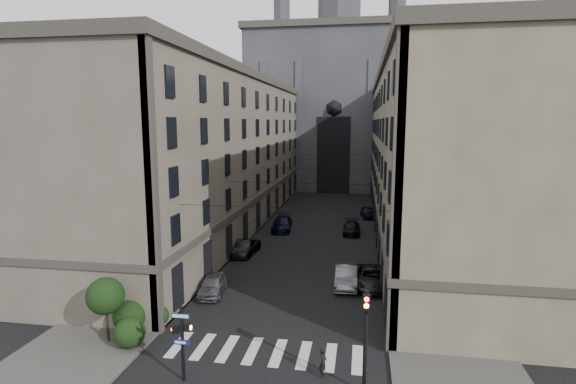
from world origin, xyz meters
The scene contains 19 objects.
sidewalk_left centered at (-10.50, 36.00, 0.07)m, with size 7.00×80.00×0.15m, color #383533.
sidewalk_right centered at (10.50, 36.00, 0.07)m, with size 7.00×80.00×0.15m, color #383533.
zebra_crossing centered at (0.00, 5.00, 0.01)m, with size 11.00×3.20×0.01m, color beige.
building_left centered at (-13.44, 36.00, 9.34)m, with size 13.60×60.60×18.85m.
building_right centered at (13.44, 36.00, 9.34)m, with size 13.60×60.60×18.85m.
gothic_tower centered at (0.00, 74.96, 17.80)m, with size 35.00×23.00×58.00m.
pedestrian_signal_left centered at (-3.51, 1.50, 2.32)m, with size 1.02×0.38×4.00m.
traffic_light_right centered at (5.60, 1.92, 3.29)m, with size 0.34×0.50×5.20m.
shrub_cluster centered at (-8.72, 5.01, 1.80)m, with size 3.90×4.40×3.90m.
tram_wires centered at (0.00, 35.63, 7.25)m, with size 14.00×60.00×0.43m.
car_left_near centered at (-5.84, 12.92, 0.74)m, with size 1.75×4.35×1.48m, color slate.
car_left_midnear centered at (-6.20, 23.23, 0.71)m, with size 1.50×4.30×1.42m, color black.
car_left_midfar centered at (-6.20, 23.52, 0.68)m, with size 2.26×4.90×1.36m, color black.
car_left_far centered at (-4.20, 34.05, 0.81)m, with size 2.26×5.55×1.61m, color black.
car_right_near centered at (4.20, 16.35, 0.82)m, with size 1.74×5.00×1.65m, color slate.
car_right_midnear centered at (6.20, 16.51, 0.76)m, with size 2.53×5.50×1.53m, color black.
car_right_midfar centered at (4.20, 33.66, 0.70)m, with size 1.95×4.79×1.39m, color black.
car_right_far centered at (6.20, 43.11, 0.74)m, with size 1.76×4.37×1.49m, color black.
pedestrian centered at (3.50, 3.00, 0.80)m, with size 0.58×0.38×1.60m, color black.
Camera 1 is at (5.23, -18.55, 13.10)m, focal length 28.00 mm.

